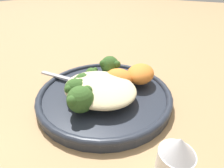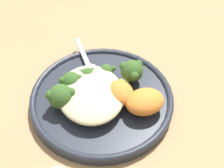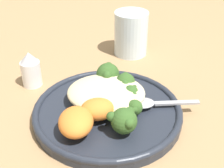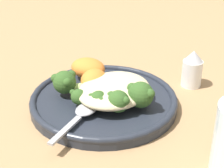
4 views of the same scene
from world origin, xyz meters
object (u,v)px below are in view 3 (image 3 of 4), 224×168
broccoli_stalk_3 (121,87)px  sweet_potato_chunk_0 (76,122)px  broccoli_stalk_0 (119,118)px  broccoli_stalk_1 (123,107)px  broccoli_stalk_2 (123,97)px  salt_shaker (31,69)px  quinoa_mound (106,93)px  plate (108,111)px  sweet_potato_chunk_1 (98,109)px  spoon (148,103)px  water_glass (131,33)px  broccoli_stalk_4 (107,78)px

broccoli_stalk_3 → sweet_potato_chunk_0: bearing=-174.0°
broccoli_stalk_0 → broccoli_stalk_1: bearing=136.7°
broccoli_stalk_0 → broccoli_stalk_1: size_ratio=1.22×
broccoli_stalk_2 → salt_shaker: size_ratio=1.17×
quinoa_mound → broccoli_stalk_3: size_ratio=1.39×
plate → sweet_potato_chunk_0: size_ratio=3.85×
sweet_potato_chunk_1 → spoon: sweet_potato_chunk_1 is taller
broccoli_stalk_1 → water_glass: (0.00, 0.26, 0.02)m
quinoa_mound → broccoli_stalk_2: size_ratio=1.60×
plate → broccoli_stalk_2: size_ratio=3.02×
plate → sweet_potato_chunk_0: (-0.04, -0.07, 0.03)m
plate → salt_shaker: size_ratio=3.53×
water_glass → salt_shaker: (-0.19, -0.16, -0.02)m
plate → broccoli_stalk_2: 0.04m
broccoli_stalk_4 → sweet_potato_chunk_0: (-0.03, -0.13, -0.00)m
quinoa_mound → salt_shaker: bearing=155.4°
broccoli_stalk_1 → sweet_potato_chunk_1: (-0.04, -0.02, 0.01)m
broccoli_stalk_0 → quinoa_mound: bearing=164.4°
quinoa_mound → spoon: quinoa_mound is taller
plate → sweet_potato_chunk_0: 0.08m
sweet_potato_chunk_0 → broccoli_stalk_2: bearing=50.1°
broccoli_stalk_3 → spoon: bearing=-84.1°
sweet_potato_chunk_0 → spoon: (0.11, 0.08, -0.01)m
broccoli_stalk_0 → spoon: size_ratio=0.79×
broccoli_stalk_1 → broccoli_stalk_0: bearing=-81.7°
broccoli_stalk_0 → water_glass: water_glass is taller
sweet_potato_chunk_0 → water_glass: size_ratio=0.66×
sweet_potato_chunk_1 → water_glass: bearing=81.1°
broccoli_stalk_0 → broccoli_stalk_3: broccoli_stalk_0 is taller
broccoli_stalk_1 → plate: bearing=166.3°
broccoli_stalk_1 → broccoli_stalk_4: bearing=128.9°
broccoli_stalk_4 → salt_shaker: salt_shaker is taller
broccoli_stalk_2 → broccoli_stalk_3: 0.03m
spoon → water_glass: size_ratio=1.23×
sweet_potato_chunk_1 → spoon: bearing=26.9°
plate → broccoli_stalk_4: broccoli_stalk_4 is taller
plate → spoon: bearing=8.4°
broccoli_stalk_4 → water_glass: 0.19m
broccoli_stalk_1 → sweet_potato_chunk_0: size_ratio=1.22×
plate → water_glass: 0.25m
sweet_potato_chunk_1 → salt_shaker: bearing=140.5°
plate → broccoli_stalk_1: bearing=-28.4°
sweet_potato_chunk_0 → salt_shaker: salt_shaker is taller
broccoli_stalk_0 → broccoli_stalk_2: 0.06m
broccoli_stalk_3 → salt_shaker: 0.19m
broccoli_stalk_1 → spoon: size_ratio=0.65×
broccoli_stalk_1 → water_glass: water_glass is taller
water_glass → broccoli_stalk_1: bearing=-90.8°
broccoli_stalk_1 → broccoli_stalk_4: size_ratio=0.64×
water_glass → broccoli_stalk_0: bearing=-91.4°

